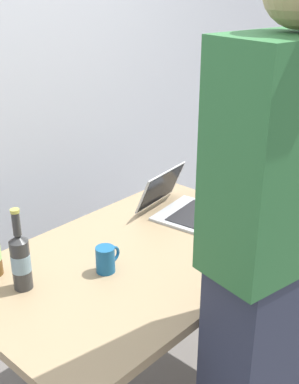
% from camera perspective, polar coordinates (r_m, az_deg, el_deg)
% --- Properties ---
extents(desk, '(1.34, 0.84, 0.75)m').
position_cam_1_polar(desk, '(2.05, -1.37, -10.38)').
color(desk, '#9E8460').
rests_on(desk, ground).
extents(laptop, '(0.35, 0.37, 0.19)m').
position_cam_1_polar(laptop, '(2.31, 3.55, -1.44)').
color(laptop, '#B7BABC').
rests_on(laptop, desk).
extents(beer_bottle_amber, '(0.07, 0.07, 0.31)m').
position_cam_1_polar(beer_bottle_amber, '(1.79, -14.59, -7.54)').
color(beer_bottle_amber, '#333333').
rests_on(beer_bottle_amber, desk).
extents(person_figure, '(0.46, 0.33, 1.87)m').
position_cam_1_polar(person_figure, '(1.55, 13.65, -9.24)').
color(person_figure, '#2D3347').
rests_on(person_figure, ground).
extents(coffee_mug, '(0.11, 0.07, 0.10)m').
position_cam_1_polar(coffee_mug, '(1.87, -5.01, -7.68)').
color(coffee_mug, '#19598C').
rests_on(coffee_mug, desk).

